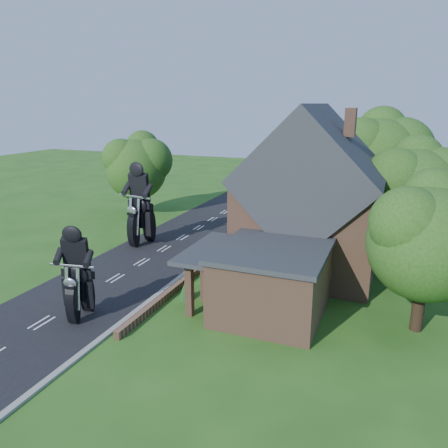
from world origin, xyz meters
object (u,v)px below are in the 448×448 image
at_px(garden_wall, 213,258).
at_px(annex, 270,279).
at_px(motorcycle_follow, 142,232).
at_px(motorcycle_lead, 81,304).
at_px(house, 311,202).

bearing_deg(garden_wall, annex, -46.16).
height_order(garden_wall, motorcycle_follow, motorcycle_follow).
bearing_deg(motorcycle_follow, garden_wall, 177.97).
relative_size(garden_wall, motorcycle_lead, 14.33).
bearing_deg(garden_wall, motorcycle_lead, -106.19).
bearing_deg(garden_wall, house, 9.17).
xyz_separation_m(garden_wall, house, (6.19, 1.00, 4.14)).
distance_m(garden_wall, motorcycle_lead, 10.26).
xyz_separation_m(motorcycle_lead, motorcycle_follow, (-3.51, 11.20, 0.22)).
bearing_deg(house, annex, -95.24).
height_order(motorcycle_lead, motorcycle_follow, motorcycle_follow).
bearing_deg(annex, house, 84.76).
relative_size(annex, motorcycle_lead, 4.59).
bearing_deg(motorcycle_follow, motorcycle_lead, 117.46).
bearing_deg(motorcycle_follow, annex, 159.09).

